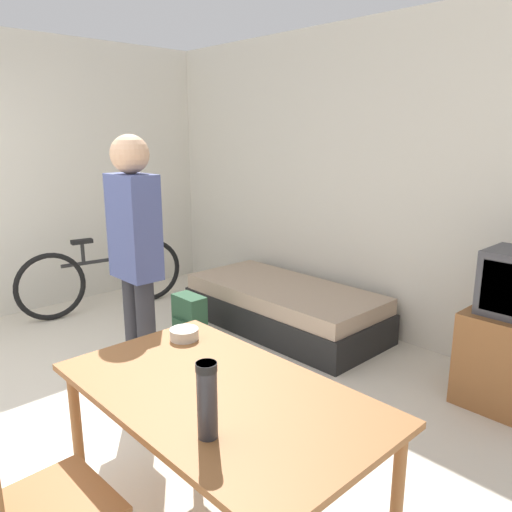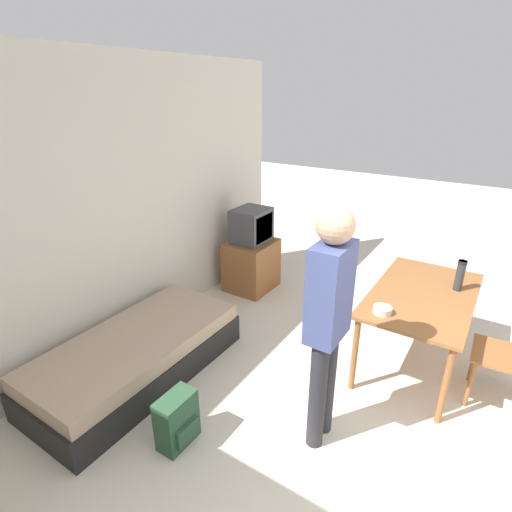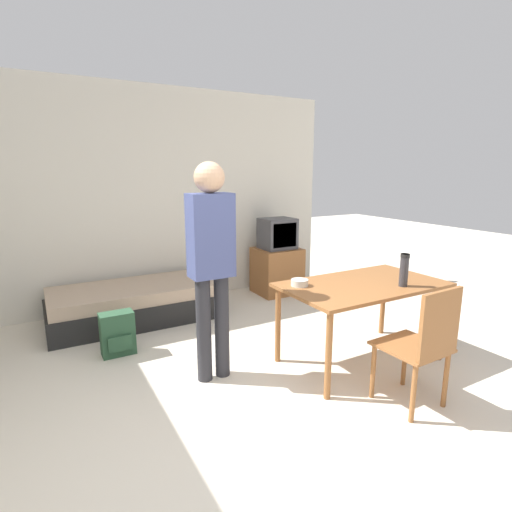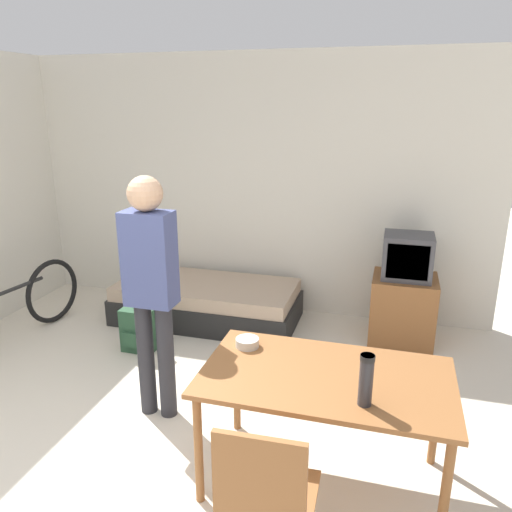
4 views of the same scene
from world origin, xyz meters
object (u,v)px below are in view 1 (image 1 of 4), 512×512
object	(u,v)px
person_standing	(136,252)
mate_bowl	(184,334)
daybed	(284,307)
wooden_chair	(17,506)
thermos_flask	(207,397)
backpack	(189,318)
bicycle	(103,277)
dining_table	(219,406)

from	to	relation	value
person_standing	mate_bowl	size ratio (longest dim) A/B	11.93
daybed	wooden_chair	distance (m)	3.12
daybed	thermos_flask	xyz separation A→B (m)	(1.75, -2.25, 0.68)
mate_bowl	backpack	world-z (taller)	mate_bowl
bicycle	backpack	bearing A→B (deg)	7.42
bicycle	backpack	distance (m)	1.26
daybed	dining_table	size ratio (longest dim) A/B	1.33
bicycle	person_standing	size ratio (longest dim) A/B	0.96
dining_table	person_standing	xyz separation A→B (m)	(-1.27, 0.37, 0.38)
daybed	bicycle	bearing A→B (deg)	-148.71
dining_table	bicycle	distance (m)	3.31
person_standing	backpack	distance (m)	1.33
wooden_chair	mate_bowl	bearing A→B (deg)	110.91
daybed	backpack	bearing A→B (deg)	-113.88
daybed	person_standing	world-z (taller)	person_standing
mate_bowl	wooden_chair	bearing A→B (deg)	-69.09
dining_table	bicycle	world-z (taller)	bicycle
thermos_flask	backpack	bearing A→B (deg)	145.83
wooden_chair	thermos_flask	world-z (taller)	thermos_flask
daybed	dining_table	world-z (taller)	dining_table
thermos_flask	mate_bowl	size ratio (longest dim) A/B	1.91
thermos_flask	backpack	distance (m)	2.64
wooden_chair	person_standing	xyz separation A→B (m)	(-1.11, 1.14, 0.52)
person_standing	dining_table	bearing A→B (deg)	-16.22
person_standing	daybed	bearing A→B (deg)	98.72
person_standing	bicycle	bearing A→B (deg)	160.28
dining_table	person_standing	distance (m)	1.38
daybed	thermos_flask	distance (m)	2.93
dining_table	wooden_chair	distance (m)	0.80
person_standing	thermos_flask	distance (m)	1.62
thermos_flask	mate_bowl	bearing A→B (deg)	149.91
thermos_flask	dining_table	bearing A→B (deg)	134.24
dining_table	person_standing	bearing A→B (deg)	163.78
thermos_flask	wooden_chair	bearing A→B (deg)	-125.62
dining_table	thermos_flask	world-z (taller)	thermos_flask
bicycle	thermos_flask	world-z (taller)	thermos_flask
backpack	person_standing	bearing A→B (deg)	-53.53
bicycle	person_standing	distance (m)	2.09
wooden_chair	person_standing	world-z (taller)	person_standing
dining_table	mate_bowl	distance (m)	0.58
wooden_chair	backpack	distance (m)	2.64
wooden_chair	person_standing	size ratio (longest dim) A/B	0.52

